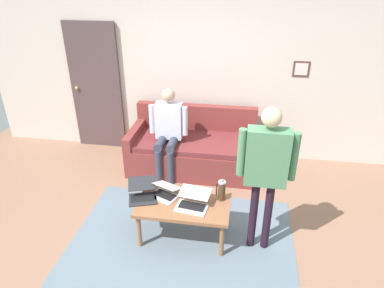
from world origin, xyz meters
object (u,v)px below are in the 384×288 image
(couch, at_px, (193,149))
(laptop_center, at_px, (165,192))
(interior_door, at_px, (96,88))
(laptop_right, at_px, (142,193))
(french_press, at_px, (222,190))
(laptop_left, at_px, (193,202))
(person_seated, at_px, (168,128))
(coffee_table, at_px, (183,208))
(person_standing, at_px, (266,164))

(couch, relative_size, laptop_center, 4.87)
(interior_door, bearing_deg, laptop_right, 123.77)
(laptop_center, bearing_deg, french_press, -177.32)
(interior_door, height_order, laptop_right, interior_door)
(laptop_left, xyz_separation_m, laptop_center, (0.33, -0.13, -0.00))
(laptop_left, height_order, person_seated, person_seated)
(french_press, bearing_deg, couch, -69.11)
(coffee_table, xyz_separation_m, french_press, (-0.40, -0.14, 0.17))
(laptop_center, xyz_separation_m, person_seated, (0.23, -1.21, 0.23))
(coffee_table, relative_size, laptop_left, 2.60)
(couch, bearing_deg, person_standing, 121.66)
(interior_door, bearing_deg, person_seated, 152.22)
(person_standing, height_order, person_seated, person_standing)
(coffee_table, distance_m, french_press, 0.46)
(couch, height_order, person_standing, person_standing)
(interior_door, bearing_deg, laptop_left, 132.89)
(coffee_table, distance_m, laptop_right, 0.48)
(couch, relative_size, french_press, 7.06)
(laptop_left, xyz_separation_m, person_standing, (-0.72, -0.00, 0.54))
(laptop_left, bearing_deg, person_standing, -179.66)
(laptop_left, bearing_deg, interior_door, -47.11)
(interior_door, height_order, couch, interior_door)
(laptop_left, xyz_separation_m, laptop_right, (0.58, -0.07, 0.00))
(couch, distance_m, person_standing, 1.98)
(interior_door, height_order, coffee_table, interior_door)
(laptop_center, height_order, person_standing, person_standing)
(french_press, bearing_deg, laptop_center, 2.68)
(interior_door, relative_size, couch, 1.11)
(person_standing, xyz_separation_m, person_seated, (1.29, -1.34, -0.31))
(laptop_left, relative_size, person_standing, 0.24)
(french_press, relative_size, person_seated, 0.21)
(interior_door, distance_m, coffee_table, 2.77)
(interior_door, relative_size, french_press, 7.80)
(laptop_center, bearing_deg, coffee_table, 153.55)
(french_press, bearing_deg, laptop_right, 6.14)
(interior_door, relative_size, laptop_left, 5.28)
(couch, distance_m, laptop_right, 1.55)
(person_seated, bearing_deg, coffee_table, 109.16)
(laptop_center, bearing_deg, interior_door, -50.70)
(coffee_table, bearing_deg, person_seated, -70.84)
(couch, height_order, coffee_table, couch)
(couch, bearing_deg, person_seated, 35.17)
(person_seated, bearing_deg, couch, -144.83)
(person_standing, bearing_deg, laptop_center, -6.92)
(laptop_right, bearing_deg, interior_door, -56.23)
(coffee_table, bearing_deg, person_standing, 178.95)
(couch, bearing_deg, laptop_right, 77.50)
(laptop_left, relative_size, laptop_center, 1.02)
(interior_door, xyz_separation_m, couch, (-1.65, 0.47, -0.72))
(couch, xyz_separation_m, person_seated, (0.32, 0.23, 0.42))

